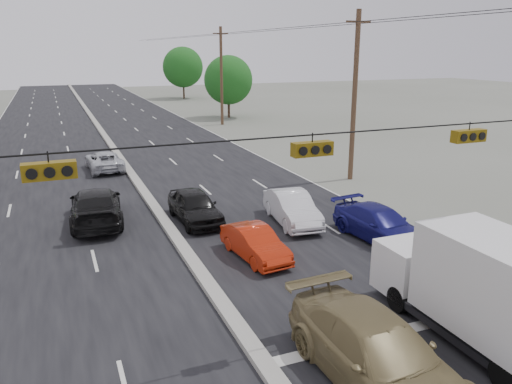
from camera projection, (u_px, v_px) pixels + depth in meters
ground at (256, 355)px, 13.21m from camera, size 200.00×200.00×0.00m
road_surface at (114, 150)px, 39.88m from camera, size 20.00×160.00×0.02m
center_median at (114, 149)px, 39.86m from camera, size 0.50×160.00×0.20m
utility_pole_right_b at (354, 96)px, 29.69m from camera, size 1.60×0.30×10.00m
utility_pole_right_c at (221, 76)px, 51.91m from camera, size 1.60×0.30×10.00m
traffic_signals at (309, 147)px, 12.20m from camera, size 25.00×0.30×0.54m
tree_right_mid at (228, 80)px, 57.48m from camera, size 5.60×5.60×7.14m
tree_right_far at (183, 67)px, 79.91m from camera, size 6.40×6.40×8.16m
box_truck at (482, 288)px, 13.40m from camera, size 2.25×6.26×3.17m
tan_sedan at (377, 355)px, 11.82m from camera, size 2.56×5.86×1.68m
red_sedan at (255, 244)px, 19.16m from camera, size 1.70×3.84×1.22m
queue_car_a at (195, 207)px, 23.22m from camera, size 1.92×4.43×1.49m
queue_car_b at (292, 208)px, 23.00m from camera, size 2.06×4.58×1.46m
queue_car_d at (380, 224)px, 20.99m from camera, size 2.41×4.96×1.39m
oncoming_near at (96, 206)px, 23.06m from camera, size 2.70×5.76×1.62m
oncoming_far at (104, 161)px, 33.10m from camera, size 2.28×4.64×1.27m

